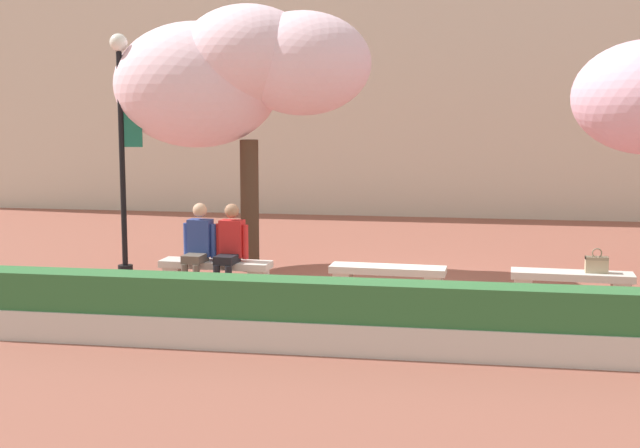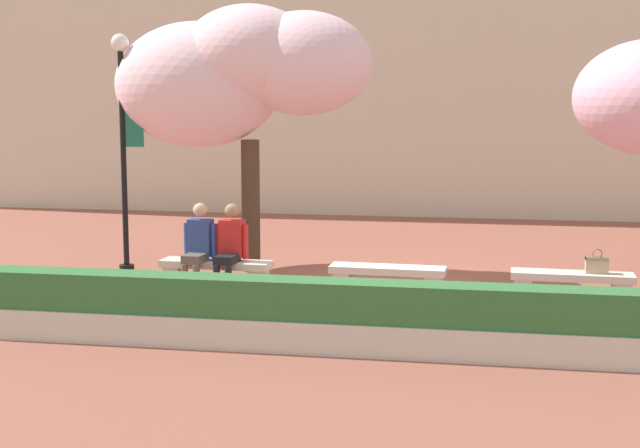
% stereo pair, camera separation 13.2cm
% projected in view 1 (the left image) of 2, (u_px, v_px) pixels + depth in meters
% --- Properties ---
extents(ground_plane, '(100.00, 100.00, 0.00)m').
position_uv_depth(ground_plane, '(388.00, 297.00, 12.65)').
color(ground_plane, '#8E5142').
extents(building_facade, '(28.00, 4.00, 9.21)m').
position_uv_depth(building_facade, '(430.00, 27.00, 22.57)').
color(building_facade, beige).
rests_on(building_facade, ground).
extents(stone_bench_west_end, '(1.65, 0.49, 0.45)m').
position_uv_depth(stone_bench_west_end, '(216.00, 271.00, 13.03)').
color(stone_bench_west_end, beige).
rests_on(stone_bench_west_end, ground).
extents(stone_bench_near_west, '(1.65, 0.49, 0.45)m').
position_uv_depth(stone_bench_near_west, '(388.00, 277.00, 12.61)').
color(stone_bench_near_west, beige).
rests_on(stone_bench_near_west, ground).
extents(stone_bench_center, '(1.65, 0.49, 0.45)m').
position_uv_depth(stone_bench_center, '(572.00, 283.00, 12.18)').
color(stone_bench_center, beige).
rests_on(stone_bench_center, ground).
extents(person_seated_left, '(0.51, 0.70, 1.29)m').
position_uv_depth(person_seated_left, '(198.00, 244.00, 12.96)').
color(person_seated_left, black).
rests_on(person_seated_left, ground).
extents(person_seated_right, '(0.51, 0.71, 1.29)m').
position_uv_depth(person_seated_right, '(230.00, 245.00, 12.88)').
color(person_seated_right, black).
rests_on(person_seated_right, ground).
extents(handbag, '(0.30, 0.15, 0.34)m').
position_uv_depth(handbag, '(597.00, 263.00, 12.09)').
color(handbag, tan).
rests_on(handbag, stone_bench_center).
extents(cherry_tree_main, '(4.20, 2.32, 4.28)m').
position_uv_depth(cherry_tree_main, '(237.00, 73.00, 14.25)').
color(cherry_tree_main, '#473323').
rests_on(cherry_tree_main, ground).
extents(lamp_post_with_banner, '(0.54, 0.28, 3.81)m').
position_uv_depth(lamp_post_with_banner, '(122.00, 131.00, 14.15)').
color(lamp_post_with_banner, black).
rests_on(lamp_post_with_banner, ground).
extents(planter_hedge_foreground, '(9.60, 0.50, 0.80)m').
position_uv_depth(planter_hedge_foreground, '(364.00, 318.00, 9.85)').
color(planter_hedge_foreground, beige).
rests_on(planter_hedge_foreground, ground).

